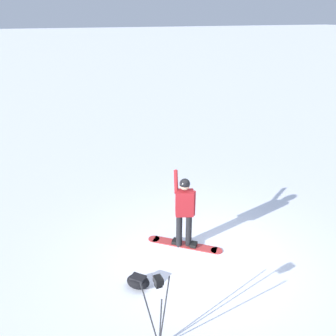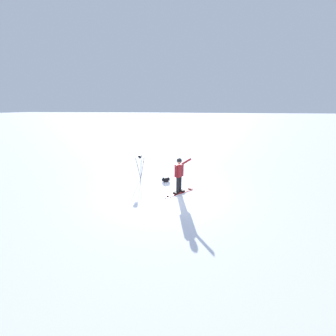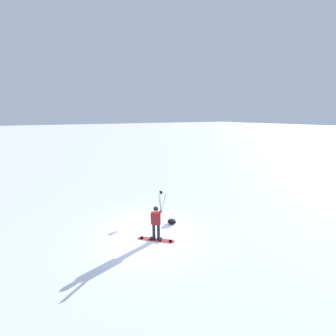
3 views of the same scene
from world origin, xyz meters
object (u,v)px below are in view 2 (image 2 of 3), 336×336
at_px(snowboard, 179,192).
at_px(gear_bag_large, 166,179).
at_px(camera_tripod, 140,162).
at_px(snowboarder, 179,172).

xyz_separation_m(snowboard, gear_bag_large, (1.46, 0.95, 0.11)).
distance_m(snowboard, camera_tripod, 3.09).
bearing_deg(snowboard, camera_tripod, 56.48).
relative_size(snowboard, camera_tripod, 1.02).
xyz_separation_m(snowboarder, camera_tripod, (1.59, 2.43, -0.06)).
bearing_deg(gear_bag_large, camera_tripod, 84.02).
distance_m(gear_bag_large, camera_tripod, 1.73).
bearing_deg(snowboard, gear_bag_large, 32.90).
height_order(snowboard, gear_bag_large, gear_bag_large).
bearing_deg(snowboarder, snowboard, -161.83).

